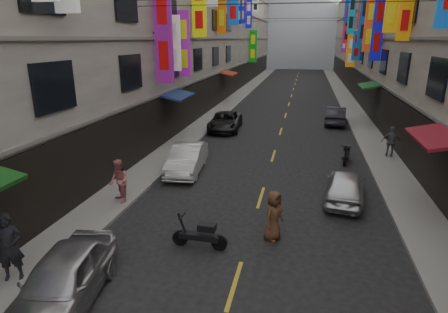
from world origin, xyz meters
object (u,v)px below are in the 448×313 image
at_px(car_left_far, 225,121).
at_px(car_left_mid, 187,159).
at_px(car_right_mid, 345,186).
at_px(scooter_far_right, 346,155).
at_px(pedestrian_crossing, 274,216).
at_px(pedestrian_lnear, 9,247).
at_px(pedestrian_lfar, 119,181).
at_px(scooter_crossing, 200,235).
at_px(pedestrian_rfar, 391,142).
at_px(car_left_near, 63,280).
at_px(car_right_far, 336,115).

bearing_deg(car_left_far, car_left_mid, -93.84).
distance_m(car_left_far, car_right_mid, 13.35).
bearing_deg(scooter_far_right, pedestrian_crossing, 80.56).
bearing_deg(scooter_far_right, pedestrian_lnear, 62.19).
height_order(car_left_far, pedestrian_lfar, pedestrian_lfar).
relative_size(scooter_crossing, pedestrian_rfar, 1.06).
distance_m(car_left_near, car_left_mid, 10.07).
xyz_separation_m(scooter_far_right, pedestrian_lfar, (-9.37, -7.51, 0.56)).
distance_m(car_right_mid, car_right_far, 14.91).
bearing_deg(car_left_near, car_left_mid, 81.53).
height_order(car_left_far, car_right_mid, car_right_mid).
bearing_deg(car_left_mid, pedestrian_rfar, 17.72).
height_order(pedestrian_lnear, pedestrian_rfar, pedestrian_lnear).
bearing_deg(pedestrian_lfar, scooter_far_right, 80.30).
relative_size(scooter_far_right, pedestrian_crossing, 1.05).
distance_m(car_left_mid, car_right_far, 15.22).
xyz_separation_m(scooter_far_right, car_right_far, (0.08, 9.72, 0.24)).
bearing_deg(car_left_mid, car_right_far, 52.82).
bearing_deg(pedestrian_lfar, pedestrian_lnear, -53.52).
bearing_deg(car_right_far, car_left_near, 76.37).
bearing_deg(car_right_far, car_right_mid, 93.23).
distance_m(pedestrian_rfar, pedestrian_crossing, 11.58).
relative_size(car_left_near, car_left_mid, 0.99).
bearing_deg(car_left_near, car_left_far, 81.53).
xyz_separation_m(car_left_mid, pedestrian_rfar, (10.35, 4.43, 0.29)).
xyz_separation_m(pedestrian_lnear, pedestrian_lfar, (0.47, 5.26, -0.09)).
bearing_deg(car_left_near, pedestrian_crossing, 33.76).
height_order(pedestrian_lnear, pedestrian_lfar, pedestrian_lnear).
relative_size(car_left_far, car_right_far, 1.12).
height_order(car_left_near, pedestrian_crossing, pedestrian_crossing).
relative_size(scooter_far_right, car_left_mid, 0.43).
relative_size(car_left_near, pedestrian_lnear, 2.14).
xyz_separation_m(car_left_mid, pedestrian_lnear, (-1.92, -9.54, 0.40)).
bearing_deg(pedestrian_crossing, pedestrian_lnear, 148.95).
bearing_deg(car_left_mid, pedestrian_lfar, -114.18).
bearing_deg(pedestrian_rfar, scooter_crossing, 58.73).
bearing_deg(car_left_near, car_right_mid, 39.19).
distance_m(scooter_far_right, car_left_near, 15.48).
xyz_separation_m(car_left_far, car_right_mid, (7.40, -11.11, 0.00)).
relative_size(car_right_mid, car_right_far, 0.92).
distance_m(car_right_far, pedestrian_lnear, 24.58).
distance_m(pedestrian_lfar, pedestrian_rfar, 14.67).
xyz_separation_m(scooter_far_right, pedestrian_crossing, (-3.12, -8.95, 0.41)).
relative_size(scooter_far_right, car_left_far, 0.39).
height_order(car_right_mid, pedestrian_lnear, pedestrian_lnear).
height_order(pedestrian_lnear, pedestrian_crossing, pedestrian_lnear).
xyz_separation_m(car_left_far, pedestrian_rfar, (10.35, -4.73, 0.33)).
height_order(scooter_crossing, pedestrian_crossing, pedestrian_crossing).
bearing_deg(pedestrian_rfar, pedestrian_crossing, 64.78).
xyz_separation_m(car_right_mid, car_right_far, (0.60, 14.90, 0.04)).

